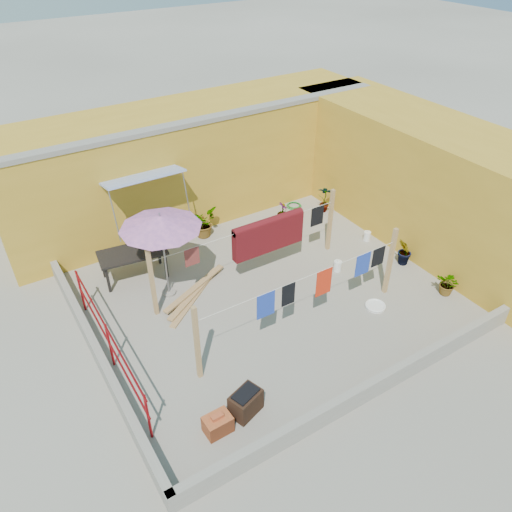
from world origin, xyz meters
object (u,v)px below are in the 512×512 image
green_hose (294,206)px  plant_back_a (203,223)px  brick_stack (218,424)px  outdoor_table (132,254)px  water_jug_a (338,266)px  white_basin (375,306)px  patio_umbrella (160,222)px  water_jug_b (367,236)px  brazier (246,402)px

green_hose → plant_back_a: plant_back_a is taller
brick_stack → plant_back_a: plant_back_a is taller
outdoor_table → water_jug_a: (4.48, -2.49, -0.55)m
outdoor_table → white_basin: size_ratio=3.58×
plant_back_a → white_basin: bearing=-68.2°
outdoor_table → brick_stack: outdoor_table is taller
green_hose → water_jug_a: bearing=-106.9°
brick_stack → green_hose: bearing=45.1°
brick_stack → plant_back_a: bearing=65.1°
patio_umbrella → brick_stack: (-0.84, -4.03, -1.82)m
water_jug_b → outdoor_table: bearing=163.4°
outdoor_table → brazier: (0.23, -4.99, -0.43)m
brick_stack → water_jug_a: bearing=28.0°
brick_stack → plant_back_a: (2.74, 5.91, 0.24)m
patio_umbrella → brick_stack: 4.50m
water_jug_b → water_jug_a: bearing=-157.4°
outdoor_table → plant_back_a: plant_back_a is taller
brazier → water_jug_b: size_ratio=2.21×
white_basin → brazier: bearing=-167.4°
patio_umbrella → water_jug_b: bearing=-7.7°
patio_umbrella → water_jug_a: 4.67m
white_basin → plant_back_a: plant_back_a is taller
brick_stack → water_jug_a: brick_stack is taller
water_jug_a → brick_stack: bearing=-152.0°
patio_umbrella → white_basin: patio_umbrella is taller
patio_umbrella → water_jug_a: bearing=-19.6°
water_jug_a → water_jug_b: water_jug_a is taller
water_jug_b → green_hose: water_jug_b is taller
plant_back_a → green_hose: bearing=-0.1°
brick_stack → white_basin: brick_stack is taller
patio_umbrella → outdoor_table: bearing=112.7°
brick_stack → white_basin: 4.81m
outdoor_table → water_jug_b: (6.10, -1.81, -0.56)m
brick_stack → water_jug_b: 7.27m
water_jug_b → plant_back_a: 4.61m
water_jug_b → patio_umbrella: bearing=172.3°
white_basin → water_jug_a: (0.18, 1.60, 0.10)m
brazier → green_hose: (5.26, 5.82, -0.22)m
water_jug_b → white_basin: bearing=-128.3°
brick_stack → green_hose: brick_stack is taller
brazier → white_basin: size_ratio=1.41×
plant_back_a → water_jug_a: bearing=-57.1°
patio_umbrella → water_jug_b: 6.01m
outdoor_table → green_hose: 5.59m
plant_back_a → brazier: bearing=-109.9°
patio_umbrella → water_jug_b: size_ratio=7.28×
white_basin → outdoor_table: bearing=136.5°
white_basin → water_jug_a: water_jug_a is taller
water_jug_a → white_basin: bearing=-96.3°
brazier → outdoor_table: bearing=92.6°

